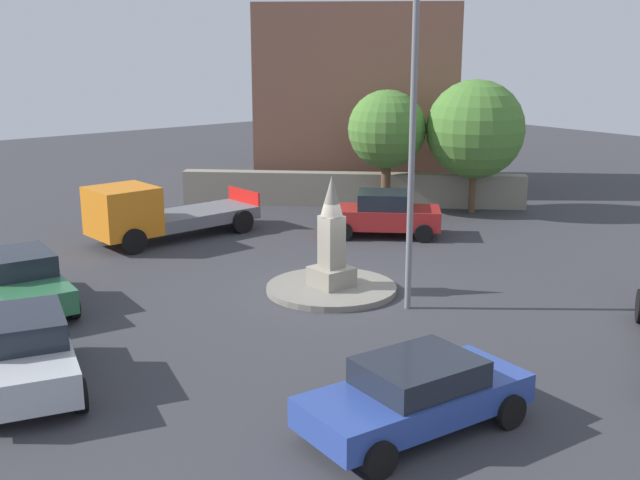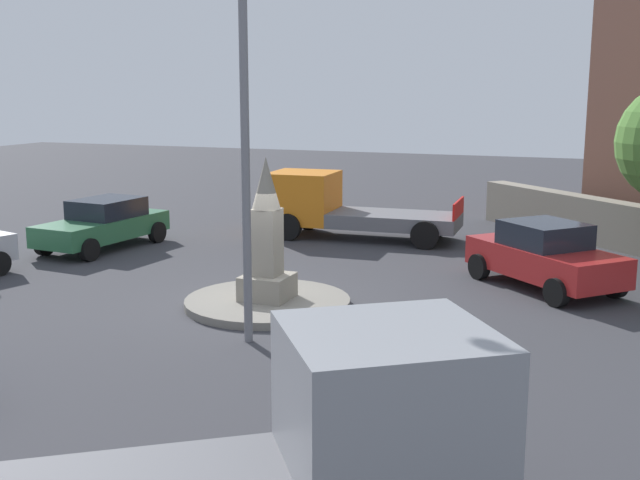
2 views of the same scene
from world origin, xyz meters
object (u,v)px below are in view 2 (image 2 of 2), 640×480
car_red_waiting (545,255)px  monument (267,242)px  streetlamp (244,64)px  truck_grey_parked_right (293,448)px  truck_orange_parked_left (337,207)px  car_green_far_side (104,223)px

car_red_waiting → monument: bearing=-145.3°
streetlamp → truck_grey_parked_right: bearing=-59.8°
truck_grey_parked_right → truck_orange_parked_left: (-5.39, 16.28, -0.10)m
truck_orange_parked_left → streetlamp: bearing=-79.2°
streetlamp → car_green_far_side: size_ratio=1.98×
car_green_far_side → truck_grey_parked_right: bearing=-47.2°
monument → car_green_far_side: monument is taller
truck_grey_parked_right → truck_orange_parked_left: truck_grey_parked_right is taller
car_red_waiting → truck_grey_parked_right: (-1.39, -11.97, 0.29)m
truck_grey_parked_right → truck_orange_parked_left: size_ratio=1.02×
truck_orange_parked_left → truck_grey_parked_right: bearing=-71.7°
monument → car_red_waiting: size_ratio=0.77×
car_green_far_side → truck_grey_parked_right: truck_grey_parked_right is taller
monument → truck_grey_parked_right: 9.14m
car_red_waiting → truck_orange_parked_left: bearing=147.5°
streetlamp → monument: bearing=106.3°
monument → truck_orange_parked_left: 8.22m
monument → truck_grey_parked_right: (4.08, -8.17, -0.34)m
streetlamp → car_green_far_side: (-7.82, 6.26, -4.36)m
car_red_waiting → car_green_far_side: 12.61m
streetlamp → car_green_far_side: streetlamp is taller
monument → truck_orange_parked_left: size_ratio=0.51×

